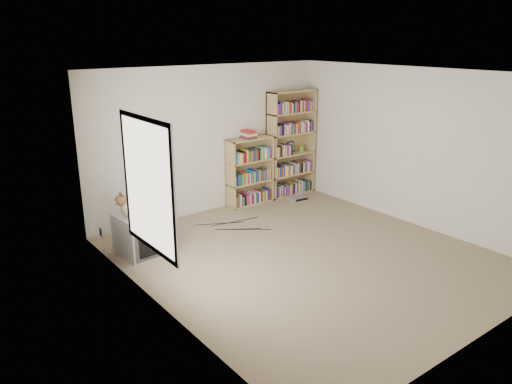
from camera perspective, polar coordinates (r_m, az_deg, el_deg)
floor at (r=7.07m, az=5.97°, el=-7.33°), size 4.50×5.00×0.01m
wall_back at (r=8.58m, az=-5.29°, el=5.95°), size 4.50×0.02×2.50m
wall_front at (r=5.22m, az=25.52°, el=-3.38°), size 4.50×0.02×2.50m
wall_left at (r=5.40m, az=-11.32°, el=-1.27°), size 0.02×5.00×2.50m
wall_right at (r=8.32m, az=17.69°, el=4.83°), size 0.02×5.00×2.50m
ceiling at (r=6.44m, az=6.68°, el=13.31°), size 4.50×5.00×0.02m
window at (r=5.54m, az=-12.23°, el=0.76°), size 0.02×1.22×1.52m
crt_tv at (r=7.22m, az=-12.76°, el=-4.64°), size 0.72×0.66×0.58m
cat at (r=7.06m, az=-12.82°, el=-1.80°), size 0.68×0.62×0.57m
bookcase_tall at (r=9.53m, az=3.95°, el=5.22°), size 0.99×0.30×1.99m
bookcase_short at (r=9.03m, az=-0.76°, el=2.05°), size 0.88×0.30×1.22m
book_stack at (r=8.84m, az=-0.88°, el=6.61°), size 0.20×0.27×0.14m
green_mug at (r=9.70m, az=5.15°, el=4.94°), size 0.09×0.09×0.10m
framed_print at (r=9.64m, az=4.00°, el=5.21°), size 0.15×0.05×0.20m
dvd_player at (r=9.37m, az=4.73°, el=-0.71°), size 0.34×0.26×0.07m
wall_outlet at (r=7.34m, az=-17.29°, el=-4.38°), size 0.01×0.08×0.13m
floor_cables at (r=8.04m, az=-3.06°, el=-4.08°), size 1.20×0.70×0.01m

